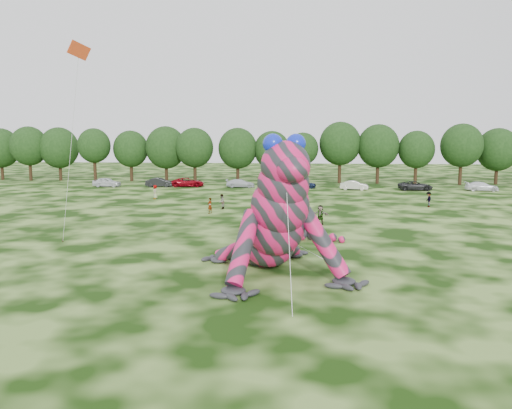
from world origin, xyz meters
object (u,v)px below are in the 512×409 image
at_px(tree_10, 340,153).
at_px(car_3, 240,183).
at_px(tree_3, 94,155).
at_px(tree_6, 195,155).
at_px(car_7, 482,186).
at_px(spectator_4, 155,192).
at_px(spectator_1, 222,202).
at_px(car_0, 107,182).
at_px(inflatable_gecko, 264,200).
at_px(tree_5, 166,154).
at_px(tree_7, 238,156).
at_px(spectator_0, 210,206).
at_px(tree_2, 60,154).
at_px(tree_1, 29,154).
at_px(tree_12, 416,158).
at_px(flying_kite, 78,66).
at_px(tree_9, 303,158).
at_px(tree_8, 272,157).
at_px(car_5, 354,185).
at_px(car_2, 188,182).
at_px(tree_13, 461,154).
at_px(spectator_5, 320,215).
at_px(tree_4, 131,156).
at_px(tree_0, 1,154).
at_px(tree_14, 497,156).
at_px(car_4, 303,184).
at_px(tree_11, 378,154).
at_px(car_6, 415,186).
at_px(spectator_2, 428,199).
at_px(car_1, 160,182).

relative_size(tree_10, car_3, 2.32).
height_order(tree_3, tree_6, tree_6).
relative_size(tree_10, car_7, 2.25).
relative_size(spectator_4, spectator_1, 1.08).
height_order(tree_6, car_0, tree_6).
height_order(inflatable_gecko, tree_5, tree_5).
bearing_deg(tree_6, tree_7, 0.92).
bearing_deg(car_0, spectator_0, -139.42).
bearing_deg(tree_2, inflatable_gecko, -53.46).
xyz_separation_m(tree_1, tree_5, (25.23, 0.38, -0.01)).
bearing_deg(car_0, tree_12, -78.90).
bearing_deg(spectator_4, tree_5, 178.92).
distance_m(flying_kite, tree_3, 58.30).
relative_size(inflatable_gecko, tree_9, 1.91).
distance_m(tree_8, car_5, 16.56).
distance_m(tree_8, car_0, 27.51).
distance_m(tree_12, car_2, 38.24).
distance_m(tree_5, tree_9, 24.22).
distance_m(tree_3, tree_5, 12.67).
bearing_deg(spectator_0, tree_8, -158.84).
height_order(tree_5, tree_8, tree_5).
relative_size(tree_6, car_2, 1.81).
height_order(tree_13, spectator_5, tree_13).
relative_size(tree_4, tree_7, 0.96).
height_order(inflatable_gecko, spectator_1, inflatable_gecko).
distance_m(car_7, spectator_1, 41.59).
xyz_separation_m(tree_7, car_2, (-7.12, -7.02, -4.01)).
bearing_deg(spectator_0, inflatable_gecko, 48.03).
bearing_deg(tree_12, tree_0, 178.85).
bearing_deg(car_2, tree_9, -75.73).
relative_size(tree_0, tree_14, 1.01).
xyz_separation_m(tree_14, spectator_1, (-41.28, -32.74, -3.86)).
height_order(tree_9, tree_13, tree_13).
bearing_deg(car_0, car_4, -87.66).
relative_size(car_3, car_4, 1.10).
relative_size(tree_11, car_6, 2.01).
distance_m(tree_3, tree_9, 36.79).
bearing_deg(spectator_2, spectator_0, -76.45).
bearing_deg(tree_3, tree_5, 6.20).
height_order(tree_2, tree_5, tree_5).
bearing_deg(tree_1, tree_5, 0.87).
xyz_separation_m(car_7, spectator_1, (-35.34, -21.93, 0.16)).
relative_size(tree_7, car_7, 2.03).
distance_m(tree_1, tree_8, 44.15).
height_order(tree_0, tree_7, tree_0).
bearing_deg(inflatable_gecko, tree_0, 112.20).
distance_m(flying_kite, car_2, 47.69).
height_order(car_1, spectator_2, spectator_2).
relative_size(tree_8, spectator_2, 5.06).
bearing_deg(flying_kite, tree_4, 106.36).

